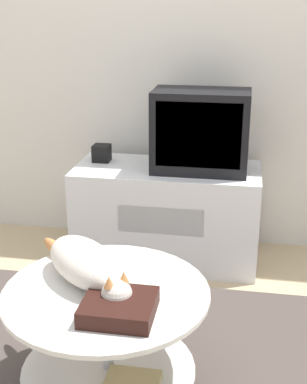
{
  "coord_description": "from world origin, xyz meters",
  "views": [
    {
      "loc": [
        0.41,
        -1.67,
        1.44
      ],
      "look_at": [
        0.02,
        0.56,
        0.62
      ],
      "focal_mm": 50.0,
      "sensor_mm": 36.0,
      "label": 1
    }
  ],
  "objects_px": {
    "tv": "(201,131)",
    "cat": "(86,265)",
    "speaker": "(102,153)",
    "dvd_box": "(119,307)"
  },
  "relations": [
    {
      "from": "tv",
      "to": "speaker",
      "type": "height_order",
      "value": "tv"
    },
    {
      "from": "tv",
      "to": "cat",
      "type": "relative_size",
      "value": 1.09
    },
    {
      "from": "speaker",
      "to": "dvd_box",
      "type": "xyz_separation_m",
      "value": [
        0.43,
        -1.41,
        -0.11
      ]
    },
    {
      "from": "speaker",
      "to": "cat",
      "type": "distance_m",
      "value": 1.25
    },
    {
      "from": "tv",
      "to": "dvd_box",
      "type": "xyz_separation_m",
      "value": [
        -0.14,
        -1.33,
        -0.28
      ]
    },
    {
      "from": "tv",
      "to": "cat",
      "type": "bearing_deg",
      "value": -104.95
    },
    {
      "from": "tv",
      "to": "dvd_box",
      "type": "relative_size",
      "value": 2.18
    },
    {
      "from": "cat",
      "to": "tv",
      "type": "bearing_deg",
      "value": 120.04
    },
    {
      "from": "tv",
      "to": "speaker",
      "type": "xyz_separation_m",
      "value": [
        -0.57,
        0.08,
        -0.17
      ]
    },
    {
      "from": "speaker",
      "to": "tv",
      "type": "bearing_deg",
      "value": -7.76
    }
  ]
}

